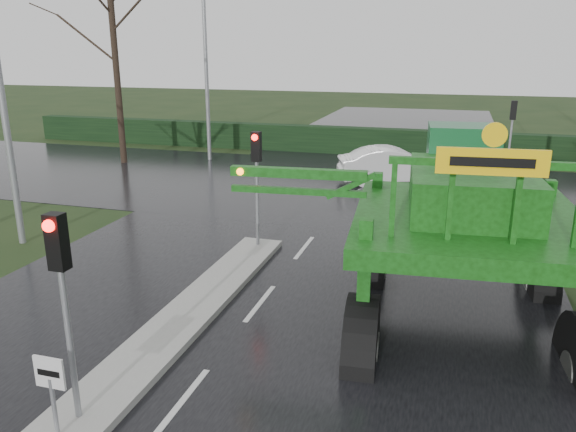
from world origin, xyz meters
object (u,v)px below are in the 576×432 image
(keep_left_sign, at_px, (51,384))
(street_light_left_near, at_px, (3,40))
(traffic_signal_near, at_px, (61,275))
(traffic_signal_far, at_px, (512,122))
(traffic_signal_mid, at_px, (257,164))
(street_light_left_far, at_px, (211,44))
(white_sedan, at_px, (392,183))
(crop_sprayer, at_px, (368,216))

(keep_left_sign, distance_m, street_light_left_near, 11.32)
(traffic_signal_near, bearing_deg, traffic_signal_far, 69.64)
(traffic_signal_far, bearing_deg, traffic_signal_near, 69.64)
(traffic_signal_mid, distance_m, traffic_signal_far, 14.75)
(keep_left_sign, bearing_deg, street_light_left_far, 107.78)
(traffic_signal_mid, bearing_deg, white_sedan, 73.91)
(street_light_left_near, relative_size, street_light_left_far, 1.00)
(traffic_signal_mid, relative_size, white_sedan, 0.73)
(keep_left_sign, distance_m, traffic_signal_far, 22.93)
(crop_sprayer, bearing_deg, traffic_signal_mid, 124.98)
(street_light_left_far, bearing_deg, street_light_left_near, -90.00)
(traffic_signal_near, relative_size, crop_sprayer, 0.34)
(white_sedan, bearing_deg, street_light_left_far, 54.95)
(street_light_left_far, bearing_deg, traffic_signal_near, -71.83)
(keep_left_sign, relative_size, white_sedan, 0.28)
(keep_left_sign, relative_size, street_light_left_near, 0.14)
(traffic_signal_near, bearing_deg, white_sedan, 81.19)
(keep_left_sign, relative_size, street_light_left_far, 0.14)
(traffic_signal_mid, distance_m, street_light_left_far, 14.68)
(keep_left_sign, bearing_deg, traffic_signal_near, 90.00)
(white_sedan, bearing_deg, traffic_signal_mid, 144.02)
(keep_left_sign, xyz_separation_m, white_sedan, (2.85, 18.86, -1.06))
(traffic_signal_near, bearing_deg, keep_left_sign, -90.00)
(traffic_signal_near, height_order, street_light_left_near, street_light_left_near)
(traffic_signal_near, height_order, traffic_signal_mid, same)
(traffic_signal_mid, bearing_deg, traffic_signal_near, -90.00)
(traffic_signal_far, height_order, street_light_left_near, street_light_left_near)
(traffic_signal_near, bearing_deg, street_light_left_far, 108.17)
(traffic_signal_near, bearing_deg, traffic_signal_mid, 90.00)
(keep_left_sign, bearing_deg, traffic_signal_far, 70.07)
(keep_left_sign, xyz_separation_m, street_light_left_far, (-6.89, 21.50, 4.93))
(crop_sprayer, bearing_deg, white_sedan, 89.19)
(keep_left_sign, relative_size, traffic_signal_far, 0.38)
(keep_left_sign, distance_m, traffic_signal_near, 1.61)
(traffic_signal_far, relative_size, white_sedan, 0.73)
(traffic_signal_far, distance_m, street_light_left_near, 20.58)
(street_light_left_far, relative_size, white_sedan, 2.08)
(traffic_signal_near, relative_size, traffic_signal_far, 1.00)
(keep_left_sign, height_order, crop_sprayer, crop_sprayer)
(traffic_signal_near, distance_m, traffic_signal_mid, 8.50)
(crop_sprayer, relative_size, white_sedan, 2.14)
(traffic_signal_near, height_order, street_light_left_far, street_light_left_far)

